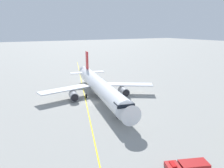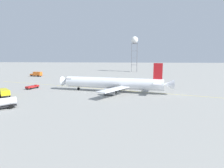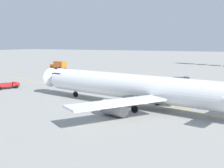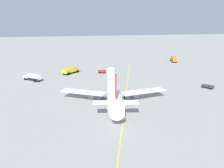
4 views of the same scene
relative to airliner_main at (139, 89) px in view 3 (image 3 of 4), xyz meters
name	(u,v)px [view 3 (image 3 of 4)]	position (x,y,z in m)	size (l,w,h in m)	color
ground_plane	(133,102)	(-2.52, 3.32, -3.16)	(600.00, 600.00, 0.00)	gray
airliner_main	(139,89)	(0.00, 0.00, 0.00)	(44.15, 32.27, 11.19)	white
ops_pickup_truck	(6,85)	(-34.78, 4.12, -2.35)	(3.85, 6.04, 1.41)	#232326
catering_truck_truck	(59,65)	(-54.88, 50.11, -1.49)	(8.72, 4.81, 3.10)	#232326
baggage_truck_truck	(182,79)	(-1.92, 35.77, -2.45)	(4.39, 3.53, 1.22)	#232326
taxiway_centreline	(157,105)	(1.93, 3.54, -3.16)	(127.94, 43.68, 0.01)	yellow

